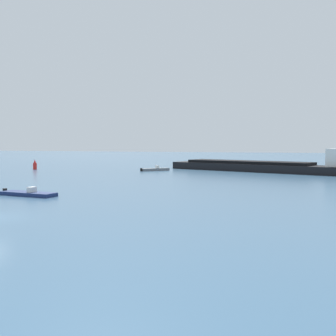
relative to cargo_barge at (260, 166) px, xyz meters
name	(u,v)px	position (x,y,z in m)	size (l,w,h in m)	color
cargo_barge	(260,166)	(0.00, 0.00, 0.00)	(32.60, 16.69, 5.90)	black
small_motorboat	(28,194)	(-17.26, -41.47, -0.77)	(6.11, 2.39, 0.86)	navy
fishing_skiff	(155,169)	(-17.97, -4.01, -0.72)	(4.36, 4.70, 0.97)	slate
channel_buoy_red	(35,165)	(-40.78, -7.42, -0.16)	(0.70, 0.70, 1.90)	red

